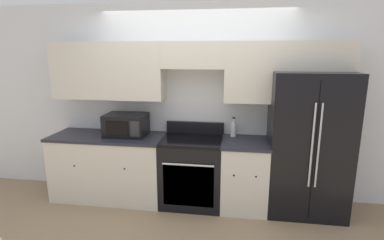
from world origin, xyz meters
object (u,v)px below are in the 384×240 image
object	(u,v)px
oven_range	(192,171)
bottle	(233,129)
refrigerator	(307,143)
microwave	(126,125)

from	to	relation	value
oven_range	bottle	distance (m)	0.78
refrigerator	microwave	world-z (taller)	refrigerator
oven_range	microwave	distance (m)	1.06
refrigerator	bottle	world-z (taller)	refrigerator
oven_range	bottle	bearing A→B (deg)	22.19
microwave	bottle	distance (m)	1.42
oven_range	microwave	xyz separation A→B (m)	(-0.89, 0.04, 0.58)
refrigerator	microwave	size ratio (longest dim) A/B	3.28
oven_range	microwave	world-z (taller)	microwave
bottle	oven_range	bearing A→B (deg)	-157.81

